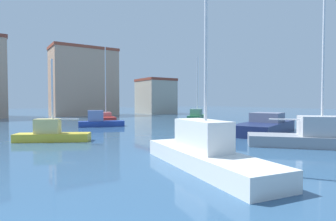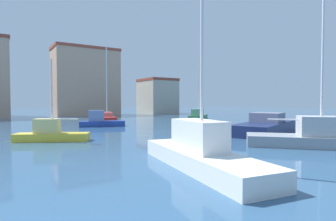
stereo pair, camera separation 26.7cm
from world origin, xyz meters
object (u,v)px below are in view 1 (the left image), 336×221
at_px(sailboat_white_distant_north, 204,151).
at_px(sailboat_red_outer_mooring, 106,117).
at_px(sailboat_green_mid_harbor, 197,115).
at_px(motorboat_navy_far_left, 266,126).
at_px(sailboat_yellow_center_channel, 51,133).
at_px(sailboat_grey_behind_lamppost, 324,136).
at_px(motorboat_blue_near_pier, 100,121).

xyz_separation_m(sailboat_white_distant_north, sailboat_red_outer_mooring, (5.76, 25.89, -0.19)).
bearing_deg(sailboat_white_distant_north, sailboat_green_mid_harbor, 50.96).
height_order(motorboat_navy_far_left, sailboat_red_outer_mooring, sailboat_red_outer_mooring).
xyz_separation_m(motorboat_navy_far_left, sailboat_green_mid_harbor, (6.30, 16.36, -0.01)).
distance_m(sailboat_yellow_center_channel, motorboat_navy_far_left, 16.13).
distance_m(sailboat_white_distant_north, sailboat_grey_behind_lamppost, 8.76).
bearing_deg(motorboat_blue_near_pier, sailboat_red_outer_mooring, 65.13).
distance_m(sailboat_white_distant_north, motorboat_blue_near_pier, 19.01).
relative_size(sailboat_grey_behind_lamppost, motorboat_navy_far_left, 1.04).
xyz_separation_m(sailboat_grey_behind_lamppost, sailboat_green_mid_harbor, (9.39, 22.46, -0.09)).
bearing_deg(sailboat_white_distant_north, motorboat_navy_far_left, 26.94).
distance_m(sailboat_grey_behind_lamppost, sailboat_green_mid_harbor, 24.35).
height_order(sailboat_white_distant_north, sailboat_red_outer_mooring, sailboat_white_distant_north).
distance_m(sailboat_grey_behind_lamppost, motorboat_blue_near_pier, 19.94).
xyz_separation_m(sailboat_yellow_center_channel, sailboat_red_outer_mooring, (9.35, 15.20, -0.04)).
distance_m(sailboat_grey_behind_lamppost, motorboat_navy_far_left, 6.84).
height_order(sailboat_grey_behind_lamppost, sailboat_green_mid_harbor, sailboat_grey_behind_lamppost).
relative_size(sailboat_yellow_center_channel, sailboat_green_mid_harbor, 0.58).
xyz_separation_m(sailboat_red_outer_mooring, sailboat_green_mid_harbor, (12.39, -3.51, 0.09)).
distance_m(sailboat_yellow_center_channel, sailboat_white_distant_north, 11.28).
height_order(sailboat_white_distant_north, sailboat_green_mid_harbor, sailboat_white_distant_north).
height_order(sailboat_yellow_center_channel, motorboat_navy_far_left, sailboat_yellow_center_channel).
xyz_separation_m(sailboat_white_distant_north, sailboat_grey_behind_lamppost, (8.76, -0.08, -0.02)).
bearing_deg(sailboat_green_mid_harbor, motorboat_navy_far_left, -111.06).
relative_size(motorboat_navy_far_left, motorboat_blue_near_pier, 1.98).
distance_m(motorboat_blue_near_pier, sailboat_red_outer_mooring, 7.76).
bearing_deg(sailboat_grey_behind_lamppost, sailboat_red_outer_mooring, 96.58).
height_order(sailboat_white_distant_north, sailboat_grey_behind_lamppost, sailboat_white_distant_north).
height_order(sailboat_red_outer_mooring, sailboat_green_mid_harbor, sailboat_red_outer_mooring).
xyz_separation_m(sailboat_yellow_center_channel, sailboat_white_distant_north, (3.58, -10.70, 0.15)).
bearing_deg(sailboat_yellow_center_channel, sailboat_grey_behind_lamppost, -41.12).
relative_size(sailboat_yellow_center_channel, sailboat_grey_behind_lamppost, 0.55).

